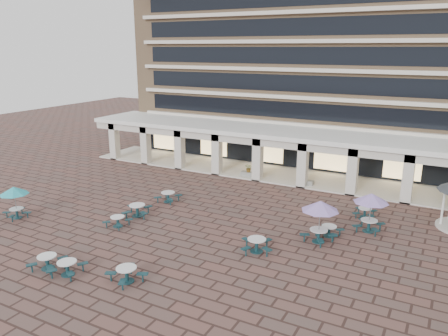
{
  "coord_description": "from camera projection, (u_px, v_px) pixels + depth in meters",
  "views": [
    {
      "loc": [
        13.2,
        -22.75,
        11.75
      ],
      "look_at": [
        -0.55,
        3.0,
        3.66
      ],
      "focal_mm": 35.0,
      "sensor_mm": 36.0,
      "label": 1
    }
  ],
  "objects": [
    {
      "name": "ground",
      "position": [
        210.0,
        234.0,
        28.47
      ],
      "size": [
        120.0,
        120.0,
        0.0
      ],
      "primitive_type": "plane",
      "color": "brown",
      "rests_on": "ground"
    },
    {
      "name": "picnic_table_4",
      "position": [
        14.0,
        192.0,
        30.61
      ],
      "size": [
        2.01,
        2.01,
        2.32
      ],
      "rotation": [
        0.0,
        0.0,
        -0.31
      ],
      "color": "#163C42",
      "rests_on": "ground"
    },
    {
      "name": "apartment_building",
      "position": [
        327.0,
        39.0,
        46.75
      ],
      "size": [
        40.0,
        15.5,
        25.2
      ],
      "color": "#A37F5C",
      "rests_on": "ground"
    },
    {
      "name": "picnic_table_1",
      "position": [
        47.0,
        261.0,
        23.88
      ],
      "size": [
        2.01,
        2.01,
        0.78
      ],
      "rotation": [
        0.0,
        0.0,
        0.23
      ],
      "color": "#163C42",
      "rests_on": "ground"
    },
    {
      "name": "picnic_table_5",
      "position": [
        127.0,
        273.0,
        22.55
      ],
      "size": [
        2.16,
        2.16,
        0.8
      ],
      "rotation": [
        0.0,
        0.0,
        -0.34
      ],
      "color": "#163C42",
      "rests_on": "ground"
    },
    {
      "name": "picnic_table_9",
      "position": [
        137.0,
        209.0,
        31.36
      ],
      "size": [
        2.35,
        2.35,
        0.86
      ],
      "rotation": [
        0.0,
        0.0,
        0.42
      ],
      "color": "#163C42",
      "rests_on": "ground"
    },
    {
      "name": "planter_right",
      "position": [
        305.0,
        181.0,
        38.3
      ],
      "size": [
        1.5,
        0.6,
        1.15
      ],
      "color": "gray",
      "rests_on": "ground"
    },
    {
      "name": "picnic_table_7",
      "position": [
        257.0,
        244.0,
        25.87
      ],
      "size": [
        2.28,
        2.28,
        0.83
      ],
      "rotation": [
        0.0,
        0.0,
        0.4
      ],
      "color": "#163C42",
      "rests_on": "ground"
    },
    {
      "name": "picnic_table_13",
      "position": [
        329.0,
        230.0,
        28.0
      ],
      "size": [
        1.78,
        1.78,
        0.72
      ],
      "rotation": [
        0.0,
        0.0,
        -0.15
      ],
      "color": "#163C42",
      "rests_on": "ground"
    },
    {
      "name": "picnic_table_0",
      "position": [
        67.0,
        267.0,
        23.24
      ],
      "size": [
        1.99,
        1.99,
        0.77
      ],
      "rotation": [
        0.0,
        0.0,
        0.22
      ],
      "color": "#163C42",
      "rests_on": "ground"
    },
    {
      "name": "picnic_table_6",
      "position": [
        320.0,
        207.0,
        26.7
      ],
      "size": [
        2.33,
        2.33,
        2.69
      ],
      "rotation": [
        0.0,
        0.0,
        -0.34
      ],
      "color": "#163C42",
      "rests_on": "ground"
    },
    {
      "name": "picnic_table_10",
      "position": [
        365.0,
        212.0,
        31.15
      ],
      "size": [
        1.62,
        1.62,
        0.71
      ],
      "rotation": [
        0.0,
        0.0,
        0.03
      ],
      "color": "#163C42",
      "rests_on": "ground"
    },
    {
      "name": "picnic_table_12",
      "position": [
        168.0,
        196.0,
        34.26
      ],
      "size": [
        1.84,
        1.84,
        0.8
      ],
      "rotation": [
        0.0,
        0.0,
        0.04
      ],
      "color": "#163C42",
      "rests_on": "ground"
    },
    {
      "name": "picnic_table_11",
      "position": [
        371.0,
        199.0,
        28.27
      ],
      "size": [
        2.28,
        2.28,
        2.63
      ],
      "rotation": [
        0.0,
        0.0,
        -0.09
      ],
      "color": "#163C42",
      "rests_on": "ground"
    },
    {
      "name": "planter_left",
      "position": [
        249.0,
        172.0,
        40.75
      ],
      "size": [
        1.5,
        0.84,
        1.29
      ],
      "color": "gray",
      "rests_on": "ground"
    },
    {
      "name": "retail_arcade",
      "position": [
        289.0,
        146.0,
        40.25
      ],
      "size": [
        42.0,
        6.6,
        4.4
      ],
      "color": "white",
      "rests_on": "ground"
    },
    {
      "name": "picnic_table_8",
      "position": [
        118.0,
        220.0,
        29.54
      ],
      "size": [
        1.63,
        1.63,
        0.72
      ],
      "rotation": [
        0.0,
        0.0,
        0.01
      ],
      "color": "#163C42",
      "rests_on": "ground"
    }
  ]
}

